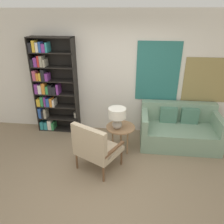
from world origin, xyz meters
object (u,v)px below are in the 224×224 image
bookshelf (50,87)px  table_lamp (117,116)px  couch (178,130)px  armchair (94,146)px  side_table (121,129)px

bookshelf → table_lamp: size_ratio=5.08×
bookshelf → table_lamp: bearing=-27.8°
couch → armchair: bearing=-145.3°
bookshelf → side_table: bookshelf is taller
armchair → table_lamp: 0.74m
bookshelf → armchair: 1.98m
side_table → bookshelf: bearing=155.4°
couch → side_table: couch is taller
armchair → couch: bearing=34.7°
side_table → table_lamp: table_lamp is taller
table_lamp → bookshelf: bearing=152.2°
armchair → side_table: bearing=57.9°
armchair → table_lamp: table_lamp is taller
couch → side_table: size_ratio=2.80×
couch → bookshelf: bearing=174.4°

